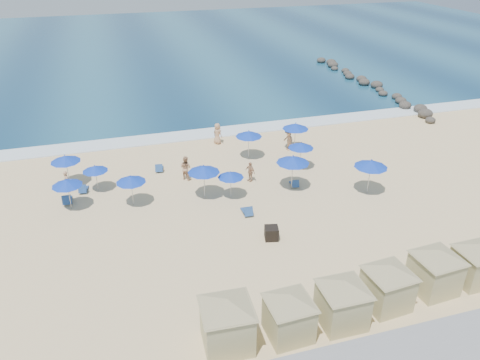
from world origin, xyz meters
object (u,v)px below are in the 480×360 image
at_px(umbrella_3, 131,179).
at_px(umbrella_10, 371,164).
at_px(umbrella_5, 231,175).
at_px(beachgoer_1, 186,168).
at_px(cabana_2, 343,296).
at_px(umbrella_8, 296,126).
at_px(beachgoer_3, 288,140).
at_px(cabana_4, 437,265).
at_px(rock_jetty, 368,84).
at_px(beachgoer_4, 217,134).
at_px(trash_bin, 271,233).
at_px(cabana_0, 227,316).
at_px(cabana_5, 477,258).
at_px(beachgoer_0, 67,181).
at_px(cabana_3, 389,280).
at_px(beachgoer_2, 250,172).
at_px(umbrella_2, 95,169).
at_px(umbrella_6, 249,134).
at_px(cabana_1, 289,310).
at_px(umbrella_1, 67,183).
at_px(umbrella_4, 204,169).
at_px(umbrella_9, 301,145).
at_px(umbrella_0, 65,159).
at_px(umbrella_7, 293,160).

relative_size(umbrella_3, umbrella_10, 0.86).
height_order(umbrella_5, umbrella_10, umbrella_10).
relative_size(umbrella_3, beachgoer_1, 1.22).
xyz_separation_m(cabana_2, umbrella_8, (5.70, 19.51, 0.62)).
bearing_deg(beachgoer_3, cabana_4, -9.47).
relative_size(rock_jetty, beachgoer_4, 14.10).
distance_m(trash_bin, umbrella_5, 5.87).
height_order(cabana_0, umbrella_5, cabana_0).
distance_m(cabana_5, umbrella_10, 10.27).
height_order(beachgoer_0, beachgoer_3, beachgoer_3).
relative_size(cabana_2, cabana_3, 1.02).
xyz_separation_m(cabana_3, beachgoer_2, (-2.42, 14.71, -0.79)).
height_order(umbrella_2, umbrella_6, umbrella_6).
height_order(umbrella_10, beachgoer_4, umbrella_10).
relative_size(rock_jetty, cabana_1, 6.32).
relative_size(trash_bin, beachgoer_3, 0.43).
height_order(cabana_2, umbrella_5, cabana_2).
bearing_deg(cabana_2, umbrella_1, 130.57).
xyz_separation_m(cabana_1, beachgoer_0, (-10.16, 17.39, -0.71)).
xyz_separation_m(cabana_3, umbrella_3, (-11.20, 13.62, 0.42)).
bearing_deg(cabana_1, umbrella_1, 123.86).
distance_m(umbrella_4, beachgoer_4, 9.79).
xyz_separation_m(umbrella_6, umbrella_9, (3.32, -3.05, -0.17)).
height_order(umbrella_10, beachgoer_0, umbrella_10).
height_order(cabana_0, umbrella_4, cabana_0).
bearing_deg(umbrella_6, beachgoer_3, 8.96).
distance_m(umbrella_1, beachgoer_0, 2.88).
bearing_deg(cabana_5, beachgoer_0, 141.71).
relative_size(umbrella_1, umbrella_5, 1.11).
xyz_separation_m(trash_bin, umbrella_5, (-1.01, 5.61, 1.40)).
height_order(trash_bin, umbrella_2, umbrella_2).
relative_size(cabana_5, umbrella_4, 1.63).
xyz_separation_m(beachgoer_0, beachgoer_1, (8.57, -0.50, 0.13)).
relative_size(rock_jetty, beachgoer_0, 16.43).
bearing_deg(rock_jetty, umbrella_2, -151.28).
xyz_separation_m(umbrella_6, beachgoer_4, (-1.73, 3.69, -1.21)).
xyz_separation_m(umbrella_5, beachgoer_3, (6.98, 6.61, -0.86)).
bearing_deg(umbrella_4, cabana_3, -64.72).
xyz_separation_m(trash_bin, umbrella_4, (-2.78, 6.17, 1.82)).
distance_m(umbrella_5, beachgoer_2, 3.06).
distance_m(cabana_1, beachgoer_0, 20.16).
distance_m(cabana_3, umbrella_5, 13.46).
height_order(cabana_0, umbrella_0, cabana_0).
bearing_deg(umbrella_7, cabana_4, -77.00).
bearing_deg(umbrella_5, beachgoer_2, 44.37).
bearing_deg(beachgoer_1, cabana_3, 160.42).
distance_m(beachgoer_0, beachgoer_1, 8.58).
xyz_separation_m(umbrella_0, beachgoer_4, (12.49, 4.40, -1.18)).
height_order(trash_bin, beachgoer_3, beachgoer_3).
bearing_deg(cabana_5, umbrella_10, 91.99).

